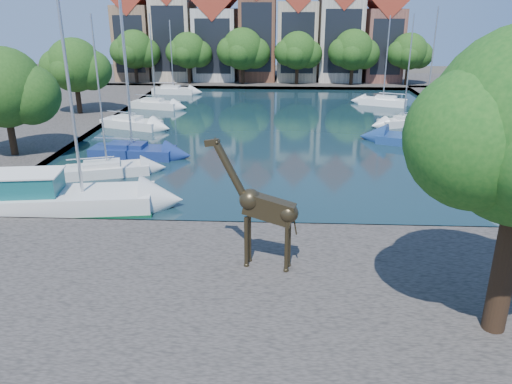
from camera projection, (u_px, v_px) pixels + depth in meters
ground at (284, 231)px, 26.96m from camera, size 160.00×160.00×0.00m
water_basin at (283, 128)px, 49.40m from camera, size 38.00×50.00×0.08m
near_quay at (285, 298)px, 20.33m from camera, size 50.00×14.00×0.50m
far_quay at (283, 80)px, 79.25m from camera, size 60.00×16.00×0.50m
left_quay at (37, 123)px, 50.49m from camera, size 14.00×52.00×0.50m
townhouse_west_end at (137, 33)px, 77.82m from camera, size 5.44×9.18×14.93m
townhouse_west_mid at (174, 27)px, 77.23m from camera, size 5.94×9.18×16.79m
townhouse_west_inner at (216, 34)px, 77.24m from camera, size 6.43×9.18×15.15m
townhouse_center at (258, 27)px, 76.58m from camera, size 5.44×9.18×16.93m
townhouse_east_inner at (297, 31)px, 76.52m from camera, size 5.94×9.18×15.79m
townhouse_east_mid at (340, 29)px, 76.09m from camera, size 6.43×9.18×16.65m
townhouse_east_end at (382, 36)px, 76.13m from camera, size 5.44×9.18×14.43m
far_tree_far_west at (135, 51)px, 73.39m from camera, size 7.28×5.60×7.68m
far_tree_west at (189, 52)px, 73.06m from camera, size 6.76×5.20×7.36m
far_tree_mid_west at (243, 50)px, 72.61m from camera, size 7.80×6.00×8.00m
far_tree_mid_east at (298, 52)px, 72.29m from camera, size 7.02×5.40×7.52m
far_tree_east at (354, 51)px, 71.88m from camera, size 7.54×5.80×7.84m
far_tree_far_east at (410, 53)px, 71.56m from camera, size 6.76×5.20×7.36m
side_tree_left_near at (5, 90)px, 37.23m from camera, size 7.80×6.00×8.20m
side_tree_left_far at (75, 67)px, 52.28m from camera, size 7.28×5.60×7.88m
giraffe_statue at (262, 207)px, 21.39m from camera, size 3.98×1.22×5.70m
motorsailer at (55, 196)px, 29.05m from camera, size 10.81×4.52×12.13m
sailboat_left_a at (107, 167)px, 35.42m from camera, size 6.06×3.66×10.87m
sailboat_left_b at (133, 149)px, 39.59m from camera, size 6.73×2.79×13.01m
sailboat_left_c at (131, 121)px, 49.16m from camera, size 6.41×4.03×12.96m
sailboat_left_d at (155, 103)px, 58.48m from camera, size 5.84×3.21×10.55m
sailboat_left_e at (173, 89)px, 68.13m from camera, size 5.73×2.34×9.58m
sailboat_right_b at (423, 139)px, 43.00m from camera, size 8.06×5.31×11.31m
sailboat_right_c at (403, 120)px, 49.94m from camera, size 5.31×3.49×10.64m
sailboat_right_d at (383, 100)px, 60.26m from camera, size 5.80×3.87×10.32m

